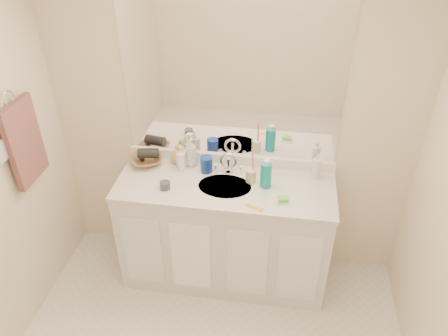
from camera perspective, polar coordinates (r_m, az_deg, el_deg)
wall_back at (r=3.08m, az=0.93°, el=5.68°), size 2.60×0.02×2.40m
vanity_cabinet at (r=3.31m, az=0.13°, el=-8.48°), size 1.50×0.55×0.85m
countertop at (r=3.03m, az=0.14°, el=-2.36°), size 1.52×0.57×0.03m
backsplash at (r=3.21m, az=0.85°, el=1.16°), size 1.52×0.03×0.08m
sink_basin at (r=3.01m, az=0.09°, el=-2.54°), size 0.37×0.37×0.02m
faucet at (r=3.12m, az=0.59°, el=0.40°), size 0.02×0.02×0.11m
mirror at (r=2.92m, az=0.98°, el=11.84°), size 1.48×0.01×1.20m
blue_mug at (r=3.12m, az=-2.31°, el=0.48°), size 0.09×0.09×0.12m
tan_cup at (r=3.03m, az=3.53°, el=-1.00°), size 0.09×0.09×0.09m
toothbrush at (r=2.97m, az=3.79°, el=0.60°), size 0.02×0.04×0.19m
mouthwash_bottle at (r=2.97m, az=5.49°, el=-0.91°), size 0.10×0.10×0.18m
clear_pump_bottle at (r=3.11m, az=11.95°, el=-0.05°), size 0.07×0.07×0.15m
soap_dish at (r=2.89m, az=7.67°, el=-4.34°), size 0.10×0.09×0.01m
green_soap at (r=2.88m, az=7.70°, el=-4.04°), size 0.08×0.06×0.02m
orange_comb at (r=2.83m, az=3.96°, el=-5.17°), size 0.12×0.07×0.01m
dark_jar at (r=3.00m, az=-7.71°, el=-2.25°), size 0.09×0.09×0.05m
extra_white_bottle at (r=3.13m, az=-5.60°, el=0.73°), size 0.05×0.05×0.14m
soap_bottle_white at (r=3.17m, az=-4.30°, el=2.08°), size 0.09×0.09×0.22m
soap_bottle_cream at (r=3.19m, az=-5.64°, el=1.64°), size 0.09×0.09×0.17m
soap_bottle_yellow at (r=3.23m, az=-5.99°, el=1.86°), size 0.15×0.15×0.14m
wicker_basket at (r=3.27m, az=-10.09°, el=1.03°), size 0.30×0.30×0.06m
hair_dryer at (r=3.23m, az=-9.87°, el=1.92°), size 0.16×0.10×0.08m
towel_ring at (r=2.93m, az=-26.32°, el=8.08°), size 0.01×0.11×0.11m
hand_towel at (r=3.05m, az=-24.60°, el=3.05°), size 0.04×0.32×0.55m
switch_plate at (r=2.90m, az=-27.10°, el=1.85°), size 0.01×0.08×0.13m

